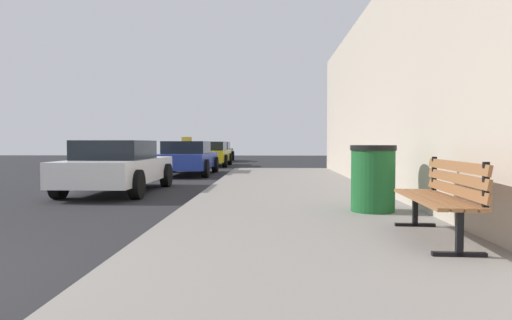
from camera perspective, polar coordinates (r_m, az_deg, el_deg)
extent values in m
cube|color=gray|center=(3.55, 10.40, -16.65)|extent=(4.00, 32.00, 0.15)
cube|color=brown|center=(5.41, 19.31, -4.52)|extent=(0.19, 1.80, 0.04)
cube|color=brown|center=(5.44, 20.58, -4.49)|extent=(0.19, 1.80, 0.04)
cube|color=brown|center=(5.48, 21.84, -4.47)|extent=(0.19, 1.80, 0.04)
cube|color=brown|center=(5.52, 23.09, -4.44)|extent=(0.19, 1.80, 0.04)
cube|color=brown|center=(5.52, 23.42, -3.40)|extent=(0.14, 1.80, 0.11)
cube|color=brown|center=(5.51, 23.44, -2.06)|extent=(0.14, 1.80, 0.11)
cube|color=brown|center=(5.50, 23.46, -0.70)|extent=(0.14, 1.80, 0.11)
cube|color=black|center=(4.76, 23.90, -8.22)|extent=(0.06, 0.06, 0.45)
cube|color=black|center=(4.80, 23.86, -10.63)|extent=(0.50, 0.08, 0.04)
cube|color=black|center=(4.78, 26.59, -2.84)|extent=(0.05, 0.05, 0.44)
cube|color=black|center=(6.23, 19.12, -5.73)|extent=(0.06, 0.06, 0.45)
cube|color=black|center=(6.26, 19.10, -7.59)|extent=(0.50, 0.08, 0.04)
cube|color=black|center=(6.25, 21.21, -1.63)|extent=(0.05, 0.05, 0.44)
cylinder|color=#195926|center=(7.36, 14.28, -2.53)|extent=(0.67, 0.67, 0.95)
cylinder|color=black|center=(7.34, 14.32, 1.48)|extent=(0.70, 0.70, 0.08)
cube|color=white|center=(11.77, -16.63, -1.20)|extent=(1.70, 4.37, 0.55)
cube|color=black|center=(11.54, -17.00, 1.21)|extent=(1.50, 1.97, 0.45)
cylinder|color=black|center=(13.38, -18.18, -1.79)|extent=(0.22, 0.64, 0.64)
cylinder|color=black|center=(12.90, -11.06, -1.86)|extent=(0.22, 0.64, 0.64)
cylinder|color=black|center=(10.80, -23.26, -2.78)|extent=(0.22, 0.64, 0.64)
cylinder|color=black|center=(10.20, -14.57, -2.95)|extent=(0.22, 0.64, 0.64)
cube|color=#233899|center=(17.57, -8.44, -0.05)|extent=(1.73, 4.43, 0.55)
cube|color=black|center=(17.34, -8.58, 1.57)|extent=(1.52, 1.99, 0.45)
cube|color=yellow|center=(17.34, -8.58, 2.58)|extent=(0.36, 0.14, 0.16)
cylinder|color=black|center=(19.14, -10.23, -0.55)|extent=(0.22, 0.64, 0.64)
cylinder|color=black|center=(18.85, -5.08, -0.57)|extent=(0.22, 0.64, 0.64)
cylinder|color=black|center=(16.38, -12.30, -1.02)|extent=(0.22, 0.64, 0.64)
cylinder|color=black|center=(16.05, -6.29, -1.05)|extent=(0.22, 0.64, 0.64)
cube|color=yellow|center=(24.04, -5.70, 0.55)|extent=(1.82, 4.35, 0.55)
cube|color=black|center=(23.82, -5.78, 1.74)|extent=(1.60, 1.96, 0.45)
cylinder|color=black|center=(25.56, -7.31, 0.14)|extent=(0.22, 0.64, 0.64)
cylinder|color=black|center=(25.33, -3.25, 0.13)|extent=(0.22, 0.64, 0.64)
cylinder|color=black|center=(22.81, -8.42, -0.11)|extent=(0.22, 0.64, 0.64)
cylinder|color=black|center=(22.56, -3.87, -0.12)|extent=(0.22, 0.64, 0.64)
cube|color=black|center=(30.16, -4.79, 0.88)|extent=(1.74, 4.04, 0.55)
cube|color=black|center=(29.96, -4.84, 1.83)|extent=(1.53, 1.82, 0.45)
cylinder|color=black|center=(31.56, -6.09, 0.53)|extent=(0.22, 0.64, 0.64)
cylinder|color=black|center=(31.37, -2.94, 0.53)|extent=(0.22, 0.64, 0.64)
cylinder|color=black|center=(29.00, -6.79, 0.38)|extent=(0.22, 0.64, 0.64)
cylinder|color=black|center=(28.79, -3.37, 0.38)|extent=(0.22, 0.64, 0.64)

